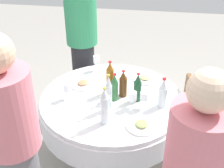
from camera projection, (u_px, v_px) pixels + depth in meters
name	position (u px, v px, depth m)	size (l,w,h in m)	color
ground_plane	(112.00, 157.00, 2.96)	(10.00, 10.00, 0.00)	gray
dining_table	(112.00, 111.00, 2.65)	(1.30, 1.30, 0.74)	white
bottle_clear_inner	(105.00, 107.00, 2.18)	(0.07, 0.07, 0.32)	silver
bottle_brown_near	(123.00, 84.00, 2.53)	(0.07, 0.07, 0.25)	#593314
bottle_amber_west	(110.00, 78.00, 2.56)	(0.07, 0.07, 0.32)	#8C5619
bottle_green_outer	(115.00, 88.00, 2.47)	(0.06, 0.06, 0.26)	#2D6B38
bottle_dark_green_front	(138.00, 88.00, 2.46)	(0.07, 0.07, 0.27)	#194728
bottle_clear_north	(163.00, 94.00, 2.39)	(0.07, 0.07, 0.27)	silver
bottle_clear_south	(109.00, 93.00, 2.34)	(0.06, 0.06, 0.33)	silver
wine_glass_outer	(132.00, 97.00, 2.38)	(0.07, 0.07, 0.15)	white
wine_glass_front	(144.00, 97.00, 2.38)	(0.07, 0.07, 0.15)	white
wine_glass_north	(67.00, 88.00, 2.50)	(0.06, 0.06, 0.15)	white
wine_glass_south	(96.00, 60.00, 2.95)	(0.06, 0.06, 0.16)	white
plate_left	(145.00, 79.00, 2.82)	(0.23, 0.23, 0.04)	white
plate_rear	(83.00, 84.00, 2.74)	(0.24, 0.24, 0.04)	white
plate_far	(142.00, 125.00, 2.22)	(0.24, 0.24, 0.04)	white
knife_near	(114.00, 76.00, 2.89)	(0.18, 0.02, 0.01)	silver
fork_west	(91.00, 103.00, 2.48)	(0.18, 0.02, 0.01)	silver
fork_outer	(74.00, 123.00, 2.26)	(0.18, 0.02, 0.01)	silver
person_inner	(16.00, 150.00, 1.82)	(0.34, 0.34, 1.66)	slate
person_near	(82.00, 45.00, 3.22)	(0.34, 0.34, 1.67)	#26262B
chair_north	(199.00, 117.00, 2.69)	(0.46, 0.46, 0.87)	brown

